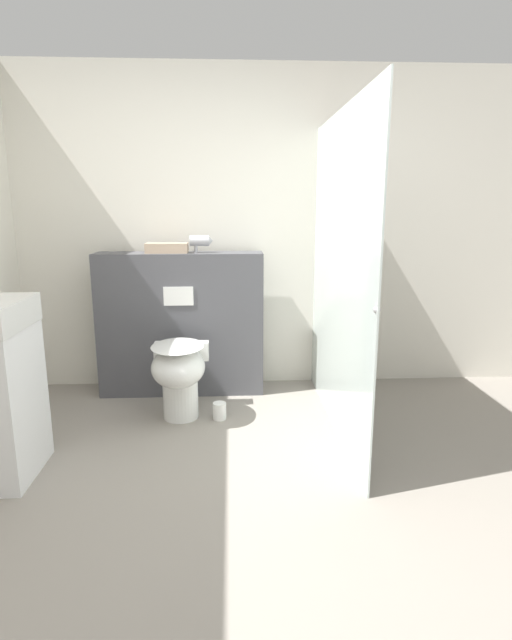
{
  "coord_description": "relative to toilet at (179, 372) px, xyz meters",
  "views": [
    {
      "loc": [
        0.01,
        -1.95,
        1.44
      ],
      "look_at": [
        0.17,
        1.23,
        0.72
      ],
      "focal_mm": 28.0,
      "sensor_mm": 36.0,
      "label": 1
    }
  ],
  "objects": [
    {
      "name": "hair_drier",
      "position": [
        0.14,
        0.55,
        0.85
      ],
      "size": [
        0.17,
        0.08,
        0.13
      ],
      "color": "#B7B7BC",
      "rests_on": "partition_panel"
    },
    {
      "name": "shower_glass",
      "position": [
        1.04,
        -0.14,
        0.67
      ],
      "size": [
        0.04,
        1.77,
        2.02
      ],
      "color": "silver",
      "rests_on": "ground_plane"
    },
    {
      "name": "spare_toilet_roll",
      "position": [
        0.27,
        -0.01,
        -0.28
      ],
      "size": [
        0.09,
        0.09,
        0.12
      ],
      "color": "white",
      "rests_on": "ground_plane"
    },
    {
      "name": "partition_panel",
      "position": [
        -0.03,
        0.55,
        0.21
      ],
      "size": [
        1.26,
        0.28,
        1.1
      ],
      "color": "#4C4C51",
      "rests_on": "ground_plane"
    },
    {
      "name": "toilet",
      "position": [
        0.0,
        0.0,
        0.0
      ],
      "size": [
        0.39,
        0.53,
        0.55
      ],
      "color": "white",
      "rests_on": "ground_plane"
    },
    {
      "name": "folded_towel",
      "position": [
        -0.12,
        0.53,
        0.8
      ],
      "size": [
        0.31,
        0.15,
        0.07
      ],
      "color": "tan",
      "rests_on": "partition_panel"
    },
    {
      "name": "wall_back",
      "position": [
        0.35,
        0.78,
        0.91
      ],
      "size": [
        8.0,
        0.06,
        2.5
      ],
      "color": "silver",
      "rests_on": "ground_plane"
    },
    {
      "name": "ground_plane",
      "position": [
        0.35,
        -1.3,
        -0.34
      ],
      "size": [
        12.0,
        12.0,
        0.0
      ],
      "primitive_type": "plane",
      "color": "gray"
    }
  ]
}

